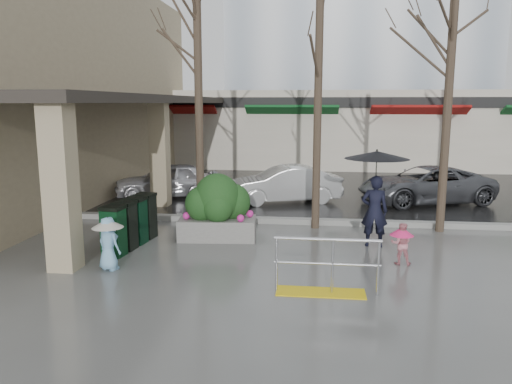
% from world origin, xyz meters
% --- Properties ---
extents(ground, '(120.00, 120.00, 0.00)m').
position_xyz_m(ground, '(0.00, 0.00, 0.00)').
color(ground, '#51514F').
rests_on(ground, ground).
extents(street_asphalt, '(120.00, 36.00, 0.01)m').
position_xyz_m(street_asphalt, '(0.00, 22.00, 0.01)').
color(street_asphalt, black).
rests_on(street_asphalt, ground).
extents(curb, '(120.00, 0.30, 0.15)m').
position_xyz_m(curb, '(0.00, 4.00, 0.07)').
color(curb, gray).
rests_on(curb, ground).
extents(near_building, '(6.00, 18.00, 8.00)m').
position_xyz_m(near_building, '(-9.00, 8.00, 4.00)').
color(near_building, tan).
rests_on(near_building, ground).
extents(canopy_slab, '(2.80, 18.00, 0.25)m').
position_xyz_m(canopy_slab, '(-4.80, 8.00, 3.62)').
color(canopy_slab, '#2D2823').
rests_on(canopy_slab, pillar_front).
extents(pillar_front, '(0.55, 0.55, 3.50)m').
position_xyz_m(pillar_front, '(-3.90, -0.50, 1.75)').
color(pillar_front, tan).
rests_on(pillar_front, ground).
extents(pillar_back, '(0.55, 0.55, 3.50)m').
position_xyz_m(pillar_back, '(-3.90, 6.00, 1.75)').
color(pillar_back, tan).
rests_on(pillar_back, ground).
extents(storefront_row, '(34.00, 6.74, 4.00)m').
position_xyz_m(storefront_row, '(2.00, 17.97, 2.01)').
color(storefront_row, beige).
rests_on(storefront_row, ground).
extents(handrail, '(1.90, 0.50, 1.03)m').
position_xyz_m(handrail, '(1.36, -1.20, 0.38)').
color(handrail, yellow).
rests_on(handrail, ground).
extents(tree_west, '(3.20, 3.20, 6.80)m').
position_xyz_m(tree_west, '(-2.00, 3.60, 5.08)').
color(tree_west, '#382B21').
rests_on(tree_west, ground).
extents(tree_midwest, '(3.20, 3.20, 7.00)m').
position_xyz_m(tree_midwest, '(1.20, 3.60, 5.23)').
color(tree_midwest, '#382B21').
rests_on(tree_midwest, ground).
extents(tree_mideast, '(3.20, 3.20, 6.50)m').
position_xyz_m(tree_mideast, '(4.50, 3.60, 4.86)').
color(tree_mideast, '#382B21').
rests_on(tree_mideast, ground).
extents(woman, '(1.52, 1.52, 2.33)m').
position_xyz_m(woman, '(2.58, 1.96, 1.50)').
color(woman, black).
rests_on(woman, ground).
extents(child_pink, '(0.50, 0.50, 0.90)m').
position_xyz_m(child_pink, '(3.00, 0.64, 0.52)').
color(child_pink, pink).
rests_on(child_pink, ground).
extents(child_blue, '(0.64, 0.64, 1.11)m').
position_xyz_m(child_blue, '(-3.00, -0.41, 0.66)').
color(child_blue, '#7DB6DF').
rests_on(child_blue, ground).
extents(planter, '(1.97, 1.15, 1.66)m').
position_xyz_m(planter, '(-1.24, 2.19, 0.79)').
color(planter, slate).
rests_on(planter, ground).
extents(news_boxes, '(0.71, 2.08, 1.14)m').
position_xyz_m(news_boxes, '(-3.17, 1.27, 0.57)').
color(news_boxes, '#0C371B').
rests_on(news_boxes, ground).
extents(car_a, '(3.96, 2.45, 1.26)m').
position_xyz_m(car_a, '(-4.13, 7.48, 0.63)').
color(car_a, silver).
rests_on(car_a, ground).
extents(car_b, '(4.05, 2.45, 1.26)m').
position_xyz_m(car_b, '(0.13, 7.03, 0.63)').
color(car_b, silver).
rests_on(car_b, ground).
extents(car_c, '(4.95, 3.35, 1.26)m').
position_xyz_m(car_c, '(4.91, 7.49, 0.63)').
color(car_c, '#52545A').
rests_on(car_c, ground).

